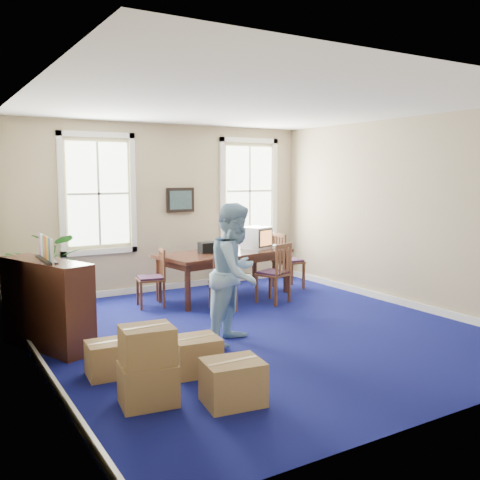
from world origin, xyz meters
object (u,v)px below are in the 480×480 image
cardboard_boxes (163,357)px  crt_tv (256,238)px  credenza (47,302)px  chair_near_left (223,282)px  man (236,273)px  potted_plant (48,272)px  conference_table (225,274)px

cardboard_boxes → crt_tv: bearing=46.5°
crt_tv → credenza: bearing=178.4°
crt_tv → chair_near_left: bearing=-164.2°
crt_tv → man: man is taller
man → credenza: man is taller
crt_tv → chair_near_left: size_ratio=0.53×
man → crt_tv: bearing=17.7°
chair_near_left → potted_plant: size_ratio=0.72×
chair_near_left → credenza: 2.95m
chair_near_left → man: man is taller
cardboard_boxes → conference_table: bearing=52.7°
conference_table → man: man is taller
credenza → potted_plant: bearing=57.5°
conference_table → cardboard_boxes: size_ratio=1.70×
crt_tv → man: (-1.90, -2.46, -0.11)m
crt_tv → man: bearing=-147.9°
potted_plant → cardboard_boxes: 4.15m
man → cardboard_boxes: (-1.55, -1.18, -0.52)m
man → chair_near_left: bearing=32.1°
credenza → chair_near_left: bearing=-10.8°
potted_plant → cardboard_boxes: potted_plant is taller
crt_tv → cardboard_boxes: bearing=-153.7°
man → potted_plant: (-1.83, 2.95, -0.28)m
conference_table → crt_tv: 0.96m
conference_table → cardboard_boxes: bearing=-135.8°
chair_near_left → credenza: (-2.90, -0.50, 0.12)m
conference_table → cardboard_boxes: (-2.72, -3.58, -0.01)m
conference_table → man: size_ratio=1.31×
man → potted_plant: man is taller
man → potted_plant: size_ratio=1.42×
crt_tv → potted_plant: bearing=152.3°
chair_near_left → credenza: size_ratio=0.62×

